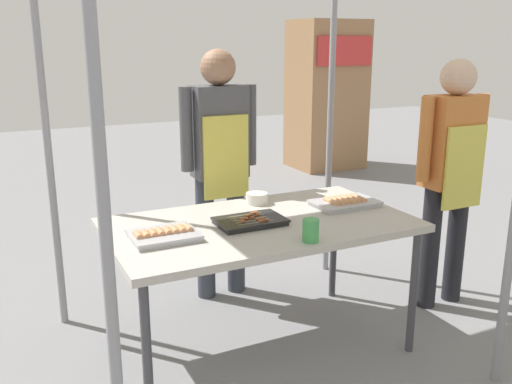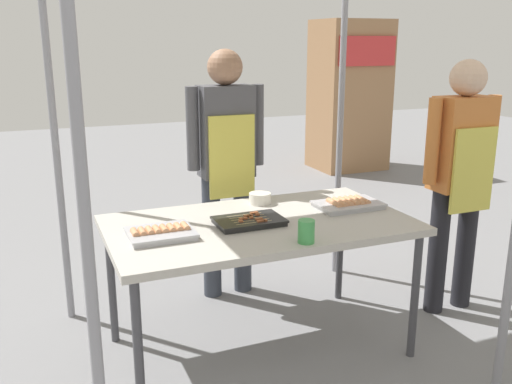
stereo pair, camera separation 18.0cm
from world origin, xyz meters
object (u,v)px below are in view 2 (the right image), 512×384
(condiment_bowl, at_px, (260,198))
(customer_nearby, at_px, (461,168))
(tray_meat_skewers, at_px, (249,221))
(tray_pork_links, at_px, (161,233))
(neighbor_stall_left, at_px, (349,95))
(drink_cup_near_edge, at_px, (306,231))
(tray_grilled_sausages, at_px, (348,204))
(stall_table, at_px, (260,231))
(vendor_woman, at_px, (226,154))

(condiment_bowl, xyz_separation_m, customer_nearby, (1.19, -0.32, 0.15))
(tray_meat_skewers, bearing_deg, tray_pork_links, -178.33)
(tray_pork_links, relative_size, neighbor_stall_left, 0.17)
(tray_meat_skewers, height_order, customer_nearby, customer_nearby)
(customer_nearby, relative_size, neighbor_stall_left, 0.81)
(tray_pork_links, bearing_deg, drink_cup_near_edge, -29.01)
(tray_meat_skewers, xyz_separation_m, tray_pork_links, (-0.47, -0.01, 0.00))
(drink_cup_near_edge, bearing_deg, neighbor_stall_left, 56.38)
(tray_grilled_sausages, xyz_separation_m, condiment_bowl, (-0.43, 0.27, 0.01))
(tray_grilled_sausages, relative_size, neighbor_stall_left, 0.19)
(stall_table, relative_size, tray_grilled_sausages, 4.29)
(stall_table, bearing_deg, tray_pork_links, -176.21)
(condiment_bowl, xyz_separation_m, vendor_woman, (-0.05, 0.44, 0.19))
(stall_table, xyz_separation_m, tray_meat_skewers, (-0.07, -0.02, 0.07))
(drink_cup_near_edge, xyz_separation_m, customer_nearby, (1.24, 0.37, 0.12))
(vendor_woman, bearing_deg, customer_nearby, 148.32)
(stall_table, height_order, tray_grilled_sausages, tray_grilled_sausages)
(tray_meat_skewers, bearing_deg, neighbor_stall_left, 52.60)
(tray_pork_links, relative_size, drink_cup_near_edge, 2.87)
(stall_table, xyz_separation_m, tray_grilled_sausages, (0.57, 0.04, 0.07))
(neighbor_stall_left, bearing_deg, tray_grilled_sausages, -121.40)
(tray_grilled_sausages, distance_m, vendor_woman, 0.89)
(tray_grilled_sausages, relative_size, condiment_bowl, 2.90)
(tray_grilled_sausages, bearing_deg, tray_pork_links, -176.06)
(vendor_woman, distance_m, customer_nearby, 1.45)
(neighbor_stall_left, bearing_deg, customer_nearby, -112.20)
(condiment_bowl, bearing_deg, stall_table, -113.04)
(stall_table, distance_m, vendor_woman, 0.81)
(tray_meat_skewers, xyz_separation_m, neighbor_stall_left, (2.97, 3.88, 0.21))
(stall_table, xyz_separation_m, neighbor_stall_left, (2.90, 3.86, 0.27))
(stall_table, bearing_deg, customer_nearby, -0.37)
(tray_pork_links, xyz_separation_m, vendor_woman, (0.62, 0.79, 0.20))
(tray_grilled_sausages, bearing_deg, neighbor_stall_left, 58.60)
(vendor_woman, relative_size, neighbor_stall_left, 0.84)
(tray_meat_skewers, distance_m, tray_pork_links, 0.47)
(tray_meat_skewers, relative_size, customer_nearby, 0.23)
(tray_grilled_sausages, bearing_deg, tray_meat_skewers, -174.39)
(condiment_bowl, distance_m, vendor_woman, 0.48)
(stall_table, height_order, vendor_woman, vendor_woman)
(condiment_bowl, height_order, vendor_woman, vendor_woman)
(tray_pork_links, xyz_separation_m, condiment_bowl, (0.67, 0.35, 0.01))
(customer_nearby, bearing_deg, tray_grilled_sausages, 176.28)
(neighbor_stall_left, bearing_deg, tray_pork_links, -131.45)
(condiment_bowl, bearing_deg, tray_meat_skewers, -120.90)
(vendor_woman, height_order, customer_nearby, vendor_woman)
(tray_pork_links, relative_size, customer_nearby, 0.20)
(drink_cup_near_edge, xyz_separation_m, vendor_woman, (0.00, 1.14, 0.16))
(stall_table, xyz_separation_m, customer_nearby, (1.32, -0.01, 0.23))
(tray_grilled_sausages, bearing_deg, customer_nearby, -3.72)
(drink_cup_near_edge, distance_m, neighbor_stall_left, 5.09)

